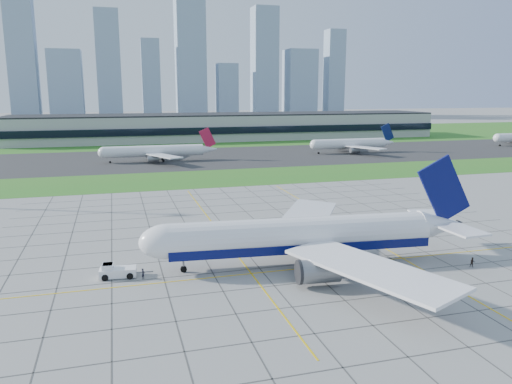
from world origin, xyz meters
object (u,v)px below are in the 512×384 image
airliner (303,236)px  distant_jet_2 (351,144)px  pushback_tug (116,271)px  crew_far (472,262)px  crew_near (143,274)px  distant_jet_1 (156,151)px

airliner → distant_jet_2: airliner is taller
pushback_tug → crew_far: pushback_tug is taller
pushback_tug → airliner: bearing=0.5°
pushback_tug → crew_near: pushback_tug is taller
crew_near → distant_jet_1: distant_jet_1 is taller
crew_near → distant_jet_1: 137.94m
crew_far → distant_jet_2: distant_jet_2 is taller
pushback_tug → distant_jet_1: 136.54m
distant_jet_2 → crew_near: bearing=-126.9°
airliner → pushback_tug: (-30.91, 2.44, -4.00)m
airliner → pushback_tug: size_ratio=6.97×
crew_far → pushback_tug: bearing=-170.6°
crew_near → distant_jet_2: 178.23m
airliner → distant_jet_1: (-13.37, 137.81, -0.55)m
airliner → distant_jet_2: bearing=65.7°
crew_far → distant_jet_2: size_ratio=0.04×
airliner → crew_far: (27.17, -9.24, -4.17)m
pushback_tug → distant_jet_2: bearing=56.7°
airliner → distant_jet_1: 138.46m
airliner → crew_near: 27.13m
distant_jet_1 → airliner: bearing=-84.5°
crew_far → distant_jet_2: 161.32m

